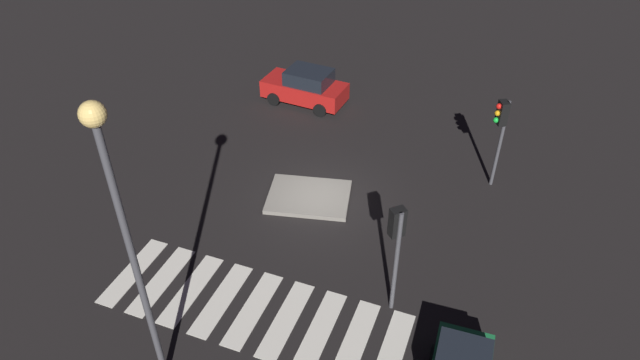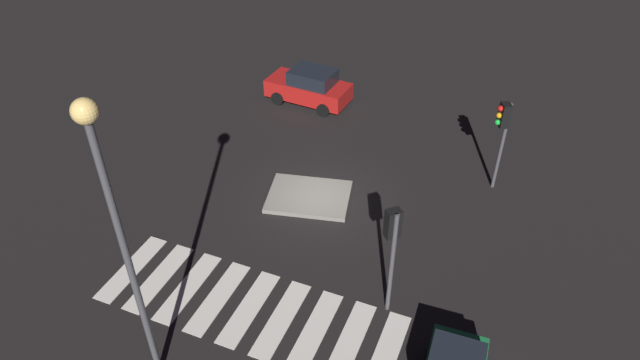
{
  "view_description": "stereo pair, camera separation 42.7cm",
  "coord_description": "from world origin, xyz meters",
  "px_view_note": "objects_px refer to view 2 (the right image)",
  "views": [
    {
      "loc": [
        6.31,
        -16.34,
        14.29
      ],
      "look_at": [
        0.0,
        0.0,
        1.0
      ],
      "focal_mm": 31.73,
      "sensor_mm": 36.0,
      "label": 1
    },
    {
      "loc": [
        6.7,
        -16.18,
        14.29
      ],
      "look_at": [
        0.0,
        0.0,
        1.0
      ],
      "focal_mm": 31.73,
      "sensor_mm": 36.0,
      "label": 2
    }
  ],
  "objects_px": {
    "street_lamp": "(115,215)",
    "car_red": "(309,87)",
    "traffic_island": "(309,197)",
    "traffic_light_east": "(392,236)",
    "traffic_light_north": "(503,126)"
  },
  "relations": [
    {
      "from": "traffic_light_east",
      "to": "street_lamp",
      "type": "relative_size",
      "value": 0.44
    },
    {
      "from": "traffic_light_north",
      "to": "street_lamp",
      "type": "relative_size",
      "value": 0.44
    },
    {
      "from": "traffic_island",
      "to": "car_red",
      "type": "distance_m",
      "value": 7.82
    },
    {
      "from": "traffic_island",
      "to": "traffic_light_east",
      "type": "distance_m",
      "value": 6.71
    },
    {
      "from": "street_lamp",
      "to": "car_red",
      "type": "bearing_deg",
      "value": 97.88
    },
    {
      "from": "traffic_island",
      "to": "traffic_light_east",
      "type": "bearing_deg",
      "value": -42.45
    },
    {
      "from": "traffic_island",
      "to": "traffic_light_north",
      "type": "relative_size",
      "value": 0.95
    },
    {
      "from": "car_red",
      "to": "street_lamp",
      "type": "bearing_deg",
      "value": 102.36
    },
    {
      "from": "traffic_island",
      "to": "traffic_light_east",
      "type": "relative_size",
      "value": 0.93
    },
    {
      "from": "traffic_light_east",
      "to": "traffic_light_north",
      "type": "distance_m",
      "value": 7.9
    },
    {
      "from": "car_red",
      "to": "traffic_light_north",
      "type": "height_order",
      "value": "traffic_light_north"
    },
    {
      "from": "traffic_light_east",
      "to": "car_red",
      "type": "bearing_deg",
      "value": -10.13
    },
    {
      "from": "traffic_island",
      "to": "car_red",
      "type": "xyz_separation_m",
      "value": [
        -3.05,
        7.15,
        0.81
      ]
    },
    {
      "from": "street_lamp",
      "to": "traffic_light_north",
      "type": "bearing_deg",
      "value": 59.42
    },
    {
      "from": "car_red",
      "to": "street_lamp",
      "type": "height_order",
      "value": "street_lamp"
    }
  ]
}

